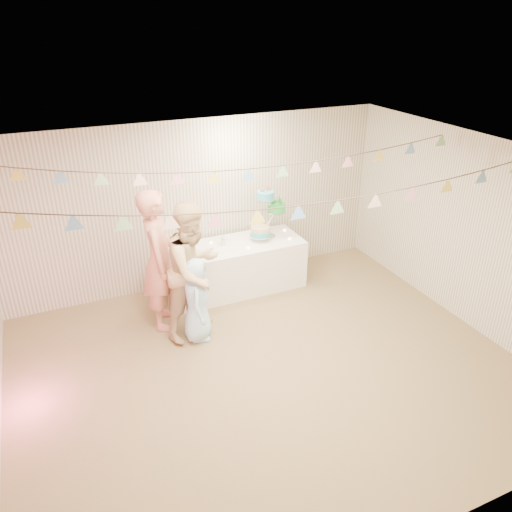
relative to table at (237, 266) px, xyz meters
name	(u,v)px	position (x,y,z in m)	size (l,w,h in m)	color
floor	(268,368)	(-0.41, -2.01, -0.38)	(6.00, 6.00, 0.00)	brown
ceiling	(270,163)	(-0.41, -2.01, 2.22)	(6.00, 6.00, 0.00)	silver
back_wall	(199,205)	(-0.41, 0.49, 0.92)	(6.00, 6.00, 0.00)	silver
front_wall	(419,430)	(-0.41, -4.51, 0.92)	(6.00, 6.00, 0.00)	silver
right_wall	(471,233)	(2.59, -2.01, 0.92)	(5.00, 5.00, 0.00)	silver
table	(237,266)	(0.00, 0.00, 0.00)	(2.05, 0.82, 0.77)	white
cake_stand	(268,214)	(0.55, 0.05, 0.76)	(0.71, 0.42, 0.79)	silver
cake_bottom	(261,236)	(0.40, -0.01, 0.45)	(0.31, 0.31, 0.15)	#2AAEC7
cake_middle	(276,213)	(0.73, 0.14, 0.72)	(0.27, 0.27, 0.22)	green
cake_top_tier	(265,202)	(0.49, 0.02, 0.99)	(0.25, 0.25, 0.19)	#3DA2BF
platter	(200,253)	(-0.61, -0.05, 0.37)	(0.31, 0.31, 0.02)	white
posy	(224,242)	(-0.19, 0.05, 0.44)	(0.13, 0.13, 0.14)	white
person_adult_a	(159,260)	(-1.30, -0.49, 0.60)	(0.72, 0.47, 1.97)	tan
person_adult_b	(194,270)	(-0.95, -0.87, 0.55)	(0.91, 0.71, 1.87)	#D8B585
person_child	(197,300)	(-0.98, -1.03, 0.20)	(0.58, 0.37, 1.18)	#B4E1FF
bunting_back	(231,160)	(-0.41, -0.91, 1.97)	(5.60, 1.10, 0.40)	pink
bunting_front	(278,195)	(-0.41, -2.21, 1.94)	(5.60, 0.90, 0.36)	#72A5E5
tealight_0	(189,256)	(-0.80, -0.15, 0.40)	(0.04, 0.04, 0.03)	#FFD88C
tealight_1	(211,242)	(-0.35, 0.18, 0.40)	(0.04, 0.04, 0.03)	#FFD88C
tealight_2	(248,248)	(0.10, -0.22, 0.40)	(0.04, 0.04, 0.03)	#FFD88C
tealight_3	(252,234)	(0.35, 0.22, 0.40)	(0.04, 0.04, 0.03)	#FFD88C
tealight_4	(290,239)	(0.82, -0.18, 0.40)	(0.04, 0.04, 0.03)	#FFD88C
tealight_5	(285,230)	(0.90, 0.15, 0.40)	(0.04, 0.04, 0.03)	#FFD88C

